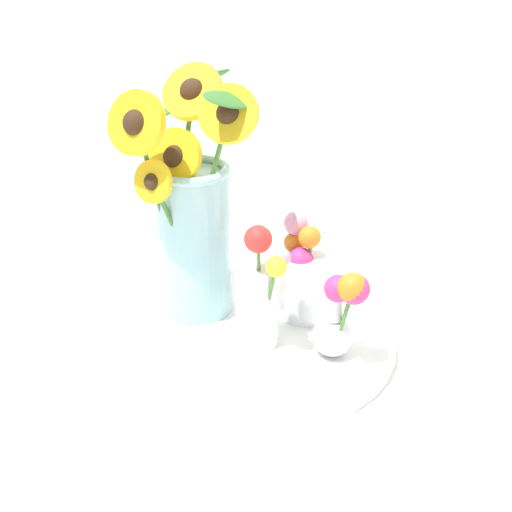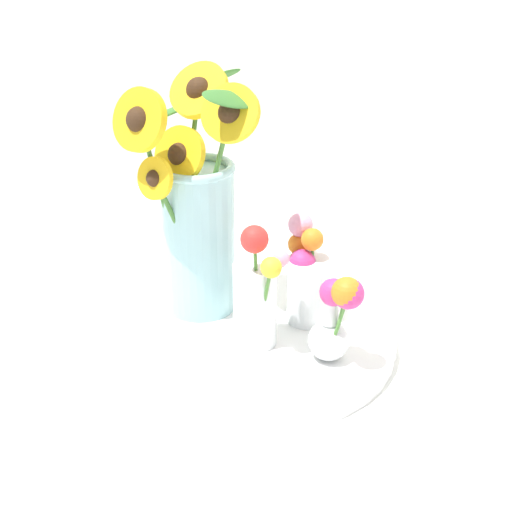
# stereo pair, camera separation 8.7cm
# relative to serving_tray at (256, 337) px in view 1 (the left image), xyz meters

# --- Properties ---
(ground_plane) EXTENTS (6.00, 6.00, 0.00)m
(ground_plane) POSITION_rel_serving_tray_xyz_m (-0.00, -0.09, -0.01)
(ground_plane) COLOR white
(serving_tray) EXTENTS (0.43, 0.43, 0.02)m
(serving_tray) POSITION_rel_serving_tray_xyz_m (0.00, 0.00, 0.00)
(serving_tray) COLOR white
(serving_tray) RESTS_ON ground_plane
(mason_jar_sunflowers) EXTENTS (0.22, 0.23, 0.38)m
(mason_jar_sunflowers) POSITION_rel_serving_tray_xyz_m (-0.11, 0.01, 0.17)
(mason_jar_sunflowers) COLOR #9ED1D6
(mason_jar_sunflowers) RESTS_ON serving_tray
(vase_small_center) EXTENTS (0.09, 0.07, 0.19)m
(vase_small_center) POSITION_rel_serving_tray_xyz_m (0.02, -0.03, 0.09)
(vase_small_center) COLOR white
(vase_small_center) RESTS_ON serving_tray
(vase_bulb_right) EXTENTS (0.08, 0.06, 0.14)m
(vase_bulb_right) POSITION_rel_serving_tray_xyz_m (0.14, -0.01, 0.09)
(vase_bulb_right) COLOR white
(vase_bulb_right) RESTS_ON serving_tray
(vase_small_back) EXTENTS (0.08, 0.07, 0.16)m
(vase_small_back) POSITION_rel_serving_tray_xyz_m (0.04, 0.07, 0.09)
(vase_small_back) COLOR white
(vase_small_back) RESTS_ON serving_tray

